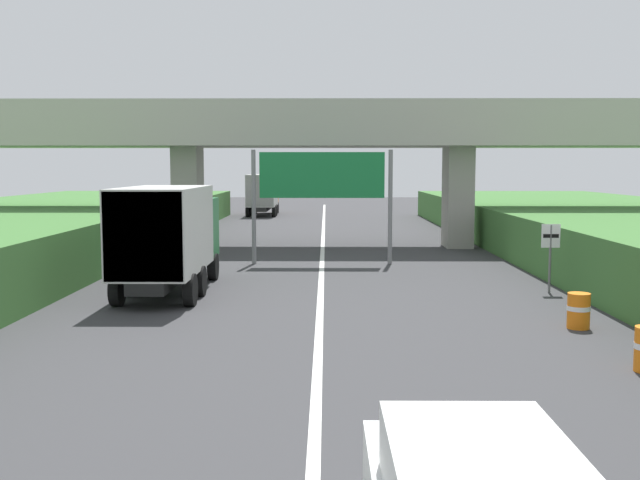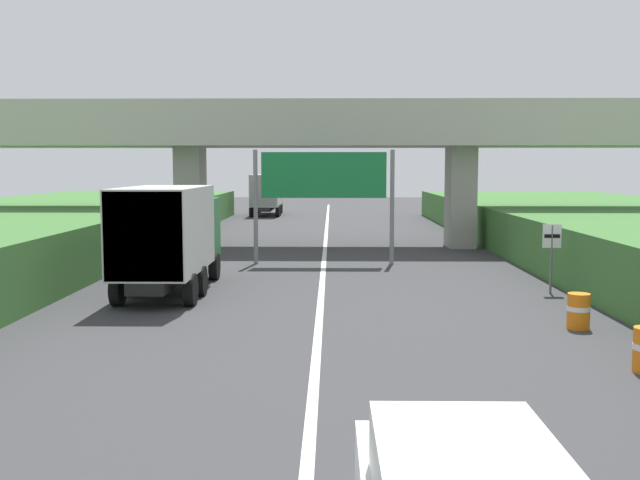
# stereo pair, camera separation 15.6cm
# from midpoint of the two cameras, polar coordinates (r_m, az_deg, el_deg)

# --- Properties ---
(lane_centre_stripe) EXTENTS (0.20, 99.98, 0.01)m
(lane_centre_stripe) POSITION_cam_midpoint_polar(r_m,az_deg,el_deg) (30.52, -0.00, -2.01)
(lane_centre_stripe) COLOR white
(lane_centre_stripe) RESTS_ON ground
(overpass_bridge) EXTENTS (40.00, 4.80, 7.27)m
(overpass_bridge) POSITION_cam_midpoint_polar(r_m,az_deg,el_deg) (37.77, 0.09, 7.69)
(overpass_bridge) COLOR #ADA89E
(overpass_bridge) RESTS_ON ground
(overhead_highway_sign) EXTENTS (5.88, 0.18, 4.77)m
(overhead_highway_sign) POSITION_cam_midpoint_polar(r_m,az_deg,el_deg) (30.97, 0.01, 4.52)
(overhead_highway_sign) COLOR slate
(overhead_highway_sign) RESTS_ON ground
(speed_limit_sign) EXTENTS (0.60, 0.08, 2.23)m
(speed_limit_sign) POSITION_cam_midpoint_polar(r_m,az_deg,el_deg) (24.99, 17.09, -0.55)
(speed_limit_sign) COLOR slate
(speed_limit_sign) RESTS_ON ground
(truck_orange) EXTENTS (2.44, 7.30, 3.44)m
(truck_orange) POSITION_cam_midpoint_polar(r_m,az_deg,el_deg) (62.84, -4.46, 3.67)
(truck_orange) COLOR black
(truck_orange) RESTS_ON ground
(truck_green) EXTENTS (2.44, 7.30, 3.44)m
(truck_green) POSITION_cam_midpoint_polar(r_m,az_deg,el_deg) (24.31, -11.69, 0.50)
(truck_green) COLOR black
(truck_green) RESTS_ON ground
(construction_barrel_3) EXTENTS (0.57, 0.57, 0.90)m
(construction_barrel_3) POSITION_cam_midpoint_polar(r_m,az_deg,el_deg) (19.83, 19.01, -5.14)
(construction_barrel_3) COLOR orange
(construction_barrel_3) RESTS_ON ground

